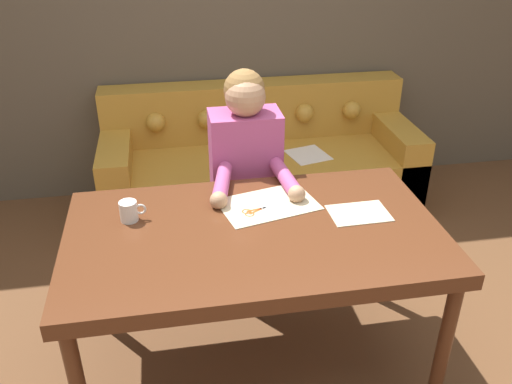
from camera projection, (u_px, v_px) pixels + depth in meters
The scene contains 9 objects.
ground_plane at pixel (286, 376), 2.56m from camera, with size 16.00×16.00×0.00m, color brown.
wall_back at pixel (226, 11), 3.67m from camera, with size 8.00×0.06×2.60m.
dining_table at pixel (254, 243), 2.29m from camera, with size 1.57×0.91×0.77m.
couch at pixel (259, 166), 3.83m from camera, with size 2.13×0.81×0.84m.
person at pixel (246, 187), 2.87m from camera, with size 0.44×0.62×1.26m.
pattern_paper_main at pixel (268, 204), 2.44m from camera, with size 0.48×0.36×0.00m.
pattern_paper_offcut at pixel (359, 213), 2.37m from camera, with size 0.26×0.19×0.00m.
scissors at pixel (257, 210), 2.39m from camera, with size 0.21×0.13×0.01m.
mug at pixel (129, 211), 2.30m from camera, with size 0.11×0.08×0.09m.
Camera 1 is at (-0.45, -1.76, 2.00)m, focal length 38.00 mm.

